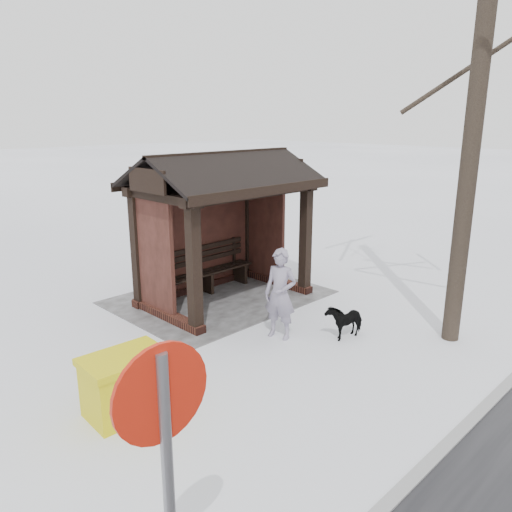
{
  "coord_description": "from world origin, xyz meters",
  "views": [
    {
      "loc": [
        6.55,
        7.48,
        3.7
      ],
      "look_at": [
        -0.11,
        0.8,
        1.1
      ],
      "focal_mm": 35.0,
      "sensor_mm": 36.0,
      "label": 1
    }
  ],
  "objects_px": {
    "pedestrian": "(280,294)",
    "road_sign": "(165,452)",
    "bus_shelter": "(219,197)",
    "dog": "(345,320)",
    "grit_bin": "(126,384)"
  },
  "relations": [
    {
      "from": "pedestrian",
      "to": "grit_bin",
      "type": "height_order",
      "value": "pedestrian"
    },
    {
      "from": "bus_shelter",
      "to": "grit_bin",
      "type": "distance_m",
      "value": 4.73
    },
    {
      "from": "dog",
      "to": "road_sign",
      "type": "relative_size",
      "value": 0.29
    },
    {
      "from": "bus_shelter",
      "to": "dog",
      "type": "distance_m",
      "value": 3.54
    },
    {
      "from": "pedestrian",
      "to": "grit_bin",
      "type": "bearing_deg",
      "value": -104.02
    },
    {
      "from": "pedestrian",
      "to": "road_sign",
      "type": "relative_size",
      "value": 0.64
    },
    {
      "from": "bus_shelter",
      "to": "dog",
      "type": "bearing_deg",
      "value": 95.15
    },
    {
      "from": "dog",
      "to": "grit_bin",
      "type": "distance_m",
      "value": 4.0
    },
    {
      "from": "bus_shelter",
      "to": "pedestrian",
      "type": "xyz_separation_m",
      "value": [
        0.56,
        2.22,
        -1.37
      ]
    },
    {
      "from": "bus_shelter",
      "to": "dog",
      "type": "relative_size",
      "value": 4.98
    },
    {
      "from": "bus_shelter",
      "to": "grit_bin",
      "type": "relative_size",
      "value": 3.32
    },
    {
      "from": "pedestrian",
      "to": "grit_bin",
      "type": "xyz_separation_m",
      "value": [
        3.12,
        0.17,
        -0.39
      ]
    },
    {
      "from": "pedestrian",
      "to": "dog",
      "type": "bearing_deg",
      "value": 29.96
    },
    {
      "from": "pedestrian",
      "to": "road_sign",
      "type": "xyz_separation_m",
      "value": [
        4.56,
        3.22,
        0.98
      ]
    },
    {
      "from": "grit_bin",
      "to": "road_sign",
      "type": "distance_m",
      "value": 3.64
    }
  ]
}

